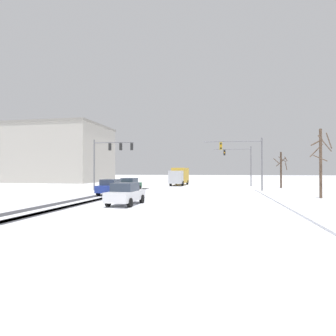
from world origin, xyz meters
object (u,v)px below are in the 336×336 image
at_px(car_white_third, 126,194).
at_px(traffic_signal_near_left, 110,153).
at_px(bare_tree_sidewalk_mid, 321,161).
at_px(traffic_signal_far_right, 240,159).
at_px(box_truck_delivery, 179,176).
at_px(car_blue_second, 111,187).
at_px(car_dark_green_lead, 130,185).
at_px(traffic_signal_near_right, 245,154).
at_px(bare_tree_sidewalk_far, 281,168).
at_px(office_building_far_left_block, 59,154).

bearing_deg(car_white_third, traffic_signal_near_left, 117.31).
bearing_deg(bare_tree_sidewalk_mid, traffic_signal_far_right, 106.51).
xyz_separation_m(car_white_third, box_truck_delivery, (-0.15, 27.62, 0.82)).
bearing_deg(car_blue_second, box_truck_delivery, 78.09).
relative_size(car_dark_green_lead, car_blue_second, 1.01).
bearing_deg(box_truck_delivery, traffic_signal_near_right, -51.36).
height_order(traffic_signal_near_left, bare_tree_sidewalk_mid, traffic_signal_near_left).
xyz_separation_m(box_truck_delivery, bare_tree_sidewalk_far, (15.64, -5.02, 1.21)).
relative_size(traffic_signal_near_left, car_white_third, 1.56).
relative_size(traffic_signal_near_right, car_blue_second, 1.72).
bearing_deg(traffic_signal_far_right, traffic_signal_near_left, -140.81).
distance_m(traffic_signal_far_right, car_dark_green_lead, 20.73).
bearing_deg(bare_tree_sidewalk_mid, bare_tree_sidewalk_far, 91.41).
xyz_separation_m(traffic_signal_near_right, car_white_third, (-9.79, -15.19, -3.67)).
bearing_deg(traffic_signal_near_left, bare_tree_sidewalk_mid, -13.66).
xyz_separation_m(car_dark_green_lead, office_building_far_left_block, (-25.32, 24.47, 5.57)).
relative_size(bare_tree_sidewalk_mid, bare_tree_sidewalk_far, 1.22).
bearing_deg(traffic_signal_near_left, traffic_signal_near_right, 5.76).
xyz_separation_m(traffic_signal_near_right, office_building_far_left_block, (-39.15, 21.95, 1.90)).
xyz_separation_m(traffic_signal_near_right, box_truck_delivery, (-9.94, 12.43, -2.85)).
relative_size(traffic_signal_far_right, car_dark_green_lead, 1.56).
relative_size(car_dark_green_lead, car_white_third, 1.00).
height_order(car_blue_second, office_building_far_left_block, office_building_far_left_block).
xyz_separation_m(box_truck_delivery, bare_tree_sidewalk_mid, (16.00, -19.67, 1.80)).
bearing_deg(box_truck_delivery, bare_tree_sidewalk_far, -17.81).
height_order(traffic_signal_near_right, traffic_signal_near_left, same).
xyz_separation_m(car_dark_green_lead, car_white_third, (4.04, -12.67, 0.00)).
bearing_deg(box_truck_delivery, car_dark_green_lead, -104.58).
relative_size(traffic_signal_far_right, office_building_far_left_block, 0.31).
height_order(traffic_signal_near_right, bare_tree_sidewalk_mid, traffic_signal_near_right).
bearing_deg(car_dark_green_lead, car_blue_second, -93.76).
relative_size(traffic_signal_far_right, car_blue_second, 1.58).
bearing_deg(car_dark_green_lead, car_white_third, -72.32).
bearing_deg(office_building_far_left_block, bare_tree_sidewalk_mid, -32.84).
xyz_separation_m(car_white_third, bare_tree_sidewalk_mid, (15.86, 7.95, 2.62)).
bearing_deg(office_building_far_left_block, traffic_signal_far_right, -13.86).
bearing_deg(bare_tree_sidewalk_mid, car_white_third, -153.37).
distance_m(traffic_signal_near_left, box_truck_delivery, 15.99).
distance_m(car_dark_green_lead, bare_tree_sidewalk_far, 22.00).
bearing_deg(office_building_far_left_block, bare_tree_sidewalk_far, -17.96).
xyz_separation_m(car_dark_green_lead, box_truck_delivery, (3.89, 14.95, 0.82)).
bearing_deg(traffic_signal_near_right, car_dark_green_lead, -169.68).
bearing_deg(traffic_signal_far_right, bare_tree_sidewalk_mid, -73.49).
bearing_deg(car_dark_green_lead, traffic_signal_near_right, 10.32).
relative_size(car_white_third, office_building_far_left_block, 0.20).
distance_m(traffic_signal_near_right, car_dark_green_lead, 14.53).
distance_m(box_truck_delivery, office_building_far_left_block, 31.09).
relative_size(car_blue_second, bare_tree_sidewalk_far, 0.79).
relative_size(car_blue_second, box_truck_delivery, 0.55).
xyz_separation_m(bare_tree_sidewalk_mid, office_building_far_left_block, (-45.21, 29.19, 2.96)).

